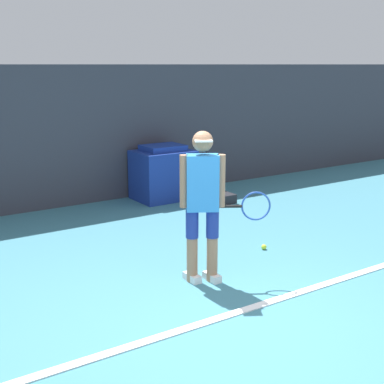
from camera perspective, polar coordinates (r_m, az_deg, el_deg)
The scene contains 7 objects.
ground_plane at distance 5.00m, azimuth 5.20°, elevation -14.38°, with size 24.00×24.00×0.00m, color teal.
back_wall at distance 8.98m, azimuth -15.28°, elevation 5.53°, with size 24.00×0.10×2.33m.
court_baseline at distance 5.18m, azimuth 3.26°, elevation -13.18°, with size 21.60×0.10×0.01m.
tennis_player at distance 5.69m, azimuth 1.26°, elevation -0.84°, with size 0.86×0.56×1.66m.
tennis_ball at distance 6.99m, azimuth 7.68°, elevation -5.83°, with size 0.07×0.07×0.07m.
covered_chair at distance 9.43m, azimuth -3.09°, elevation 1.99°, with size 1.00×0.77×0.96m.
equipment_bag at distance 9.13m, azimuth 2.58°, elevation -0.82°, with size 0.66×0.33×0.16m.
Camera 1 is at (-2.81, -3.42, 2.33)m, focal length 50.00 mm.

